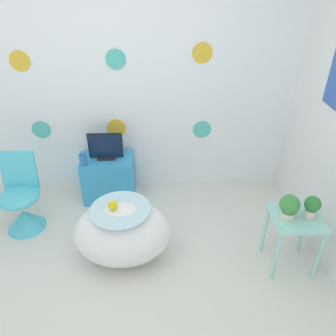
{
  "coord_description": "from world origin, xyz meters",
  "views": [
    {
      "loc": [
        0.42,
        -1.49,
        2.3
      ],
      "look_at": [
        0.5,
        0.87,
        0.82
      ],
      "focal_mm": 35.0,
      "sensor_mm": 36.0,
      "label": 1
    }
  ],
  "objects_px": {
    "chair": "(22,207)",
    "potted_plant_left": "(289,206)",
    "vase": "(83,159)",
    "tv": "(106,147)",
    "potted_plant_right": "(312,206)",
    "bathtub": "(123,232)"
  },
  "relations": [
    {
      "from": "chair",
      "to": "potted_plant_left",
      "type": "height_order",
      "value": "chair"
    },
    {
      "from": "vase",
      "to": "tv",
      "type": "bearing_deg",
      "value": 30.8
    },
    {
      "from": "vase",
      "to": "potted_plant_left",
      "type": "height_order",
      "value": "potted_plant_left"
    },
    {
      "from": "chair",
      "to": "vase",
      "type": "relative_size",
      "value": 5.28
    },
    {
      "from": "potted_plant_right",
      "to": "vase",
      "type": "bearing_deg",
      "value": 154.83
    },
    {
      "from": "chair",
      "to": "potted_plant_left",
      "type": "bearing_deg",
      "value": -13.74
    },
    {
      "from": "tv",
      "to": "potted_plant_right",
      "type": "height_order",
      "value": "tv"
    },
    {
      "from": "bathtub",
      "to": "tv",
      "type": "relative_size",
      "value": 2.33
    },
    {
      "from": "potted_plant_right",
      "to": "bathtub",
      "type": "bearing_deg",
      "value": 174.54
    },
    {
      "from": "potted_plant_left",
      "to": "potted_plant_right",
      "type": "bearing_deg",
      "value": -1.02
    },
    {
      "from": "tv",
      "to": "vase",
      "type": "distance_m",
      "value": 0.27
    },
    {
      "from": "bathtub",
      "to": "potted_plant_left",
      "type": "bearing_deg",
      "value": -6.06
    },
    {
      "from": "chair",
      "to": "tv",
      "type": "bearing_deg",
      "value": 31.1
    },
    {
      "from": "bathtub",
      "to": "chair",
      "type": "distance_m",
      "value": 1.12
    },
    {
      "from": "tv",
      "to": "vase",
      "type": "bearing_deg",
      "value": -149.2
    },
    {
      "from": "tv",
      "to": "potted_plant_left",
      "type": "distance_m",
      "value": 1.92
    },
    {
      "from": "tv",
      "to": "potted_plant_right",
      "type": "relative_size",
      "value": 1.81
    },
    {
      "from": "chair",
      "to": "bathtub",
      "type": "bearing_deg",
      "value": -23.13
    },
    {
      "from": "tv",
      "to": "vase",
      "type": "height_order",
      "value": "tv"
    },
    {
      "from": "tv",
      "to": "potted_plant_left",
      "type": "height_order",
      "value": "tv"
    },
    {
      "from": "chair",
      "to": "potted_plant_left",
      "type": "distance_m",
      "value": 2.5
    },
    {
      "from": "bathtub",
      "to": "vase",
      "type": "bearing_deg",
      "value": 119.78
    }
  ]
}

